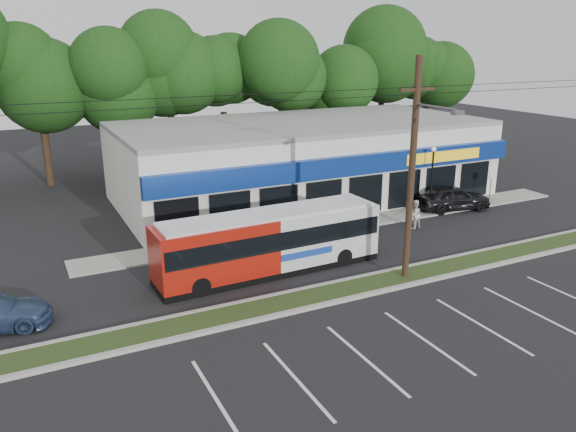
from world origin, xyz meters
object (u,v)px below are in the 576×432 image
at_px(metrobus, 270,241).
at_px(pedestrian_b, 415,214).
at_px(sign_post, 491,181).
at_px(car_dark, 453,198).
at_px(utility_pole, 410,165).
at_px(pedestrian_a, 341,217).
at_px(lamp_post, 432,172).

xyz_separation_m(metrobus, pedestrian_b, (10.29, 2.10, -0.71)).
relative_size(sign_post, car_dark, 0.46).
bearing_deg(pedestrian_b, sign_post, -171.60).
relative_size(utility_pole, sign_post, 22.47).
bearing_deg(pedestrian_a, car_dark, 155.82).
relative_size(metrobus, car_dark, 2.27).
bearing_deg(utility_pole, lamp_post, 43.95).
height_order(sign_post, pedestrian_b, sign_post).
xyz_separation_m(utility_pole, metrobus, (-5.12, 3.57, -3.84)).
height_order(sign_post, metrobus, metrobus).
bearing_deg(sign_post, pedestrian_a, -177.54).
xyz_separation_m(lamp_post, pedestrian_b, (-2.99, -2.20, -1.81)).
bearing_deg(pedestrian_b, pedestrian_a, -24.89).
bearing_deg(metrobus, pedestrian_a, 28.20).
bearing_deg(metrobus, pedestrian_b, 9.74).
distance_m(utility_pole, pedestrian_a, 8.52).
bearing_deg(metrobus, car_dark, 13.24).
distance_m(sign_post, pedestrian_a, 12.16).
xyz_separation_m(utility_pole, lamp_post, (8.17, 7.87, -2.74)).
relative_size(utility_pole, car_dark, 10.24).
bearing_deg(pedestrian_a, utility_pole, 54.60).
distance_m(sign_post, car_dark, 3.45).
bearing_deg(pedestrian_b, metrobus, 6.03).
relative_size(sign_post, pedestrian_b, 1.29).
bearing_deg(pedestrian_b, utility_pole, 42.14).
bearing_deg(car_dark, pedestrian_a, 103.51).
relative_size(lamp_post, pedestrian_b, 2.47).
distance_m(utility_pole, car_dark, 13.20).
distance_m(metrobus, car_dark, 15.46).
distance_m(utility_pole, metrobus, 7.33).
bearing_deg(pedestrian_a, lamp_post, 158.88).
relative_size(pedestrian_a, pedestrian_b, 1.00).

